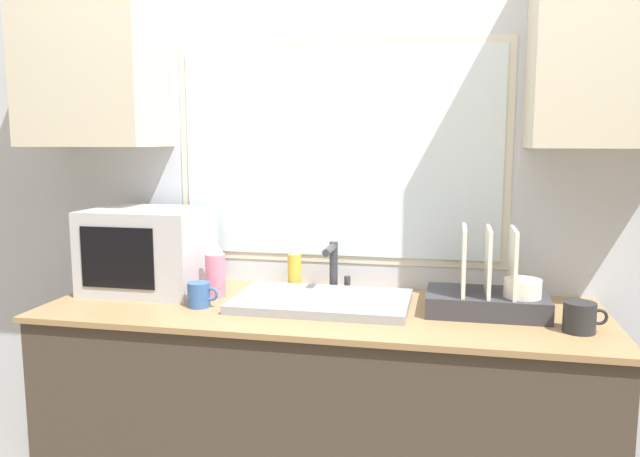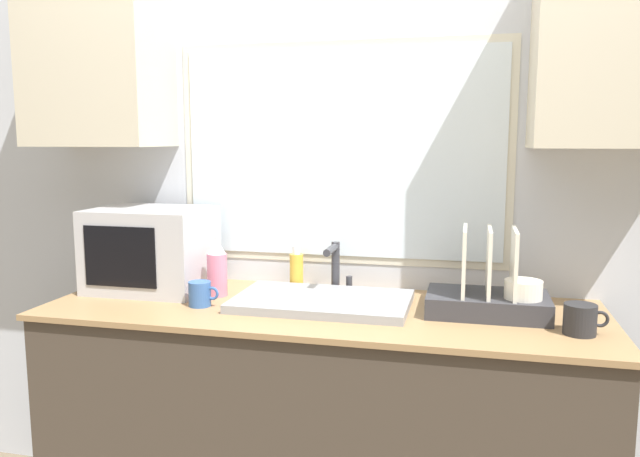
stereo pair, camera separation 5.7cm
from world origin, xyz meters
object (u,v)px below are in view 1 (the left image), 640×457
at_px(faucet, 335,263).
at_px(dish_rack, 490,294).
at_px(spray_bottle, 215,269).
at_px(mug_near_sink, 199,295).
at_px(microwave, 148,250).
at_px(soap_bottle, 294,270).

relative_size(faucet, dish_rack, 0.48).
height_order(spray_bottle, mug_near_sink, spray_bottle).
height_order(microwave, mug_near_sink, microwave).
relative_size(soap_bottle, mug_near_sink, 1.53).
bearing_deg(microwave, mug_near_sink, -33.14).
bearing_deg(mug_near_sink, faucet, 35.69).
height_order(faucet, mug_near_sink, faucet).
height_order(faucet, microwave, microwave).
relative_size(faucet, spray_bottle, 0.89).
distance_m(soap_bottle, mug_near_sink, 0.42).
bearing_deg(faucet, spray_bottle, -160.11).
xyz_separation_m(spray_bottle, soap_bottle, (0.26, 0.18, -0.03)).
bearing_deg(mug_near_sink, soap_bottle, 52.20).
distance_m(faucet, mug_near_sink, 0.52).
xyz_separation_m(faucet, microwave, (-0.71, -0.12, 0.04)).
relative_size(dish_rack, spray_bottle, 1.84).
xyz_separation_m(spray_bottle, mug_near_sink, (-0.00, -0.15, -0.06)).
relative_size(dish_rack, soap_bottle, 2.35).
bearing_deg(microwave, soap_bottle, 14.96).
xyz_separation_m(microwave, spray_bottle, (0.28, -0.04, -0.05)).
height_order(dish_rack, spray_bottle, dish_rack).
distance_m(microwave, soap_bottle, 0.57).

